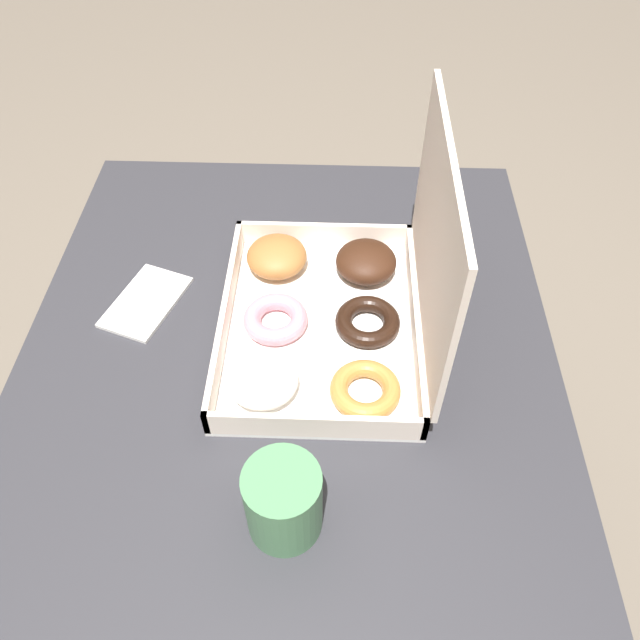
% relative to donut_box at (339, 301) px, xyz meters
% --- Properties ---
extents(ground_plane, '(8.00, 8.00, 0.00)m').
position_rel_donut_box_xyz_m(ground_plane, '(0.06, -0.07, -0.75)').
color(ground_plane, '#6B6054').
extents(dining_table, '(0.92, 0.77, 0.70)m').
position_rel_donut_box_xyz_m(dining_table, '(0.06, -0.07, -0.17)').
color(dining_table, '#2D2D33').
rests_on(dining_table, ground_plane).
extents(donut_box, '(0.37, 0.29, 0.31)m').
position_rel_donut_box_xyz_m(donut_box, '(0.00, 0.00, 0.00)').
color(donut_box, white).
rests_on(donut_box, dining_table).
extents(coffee_mug, '(0.09, 0.09, 0.11)m').
position_rel_donut_box_xyz_m(coffee_mug, '(0.30, -0.06, 0.00)').
color(coffee_mug, '#4C8456').
rests_on(coffee_mug, dining_table).
extents(paper_napkin, '(0.16, 0.13, 0.01)m').
position_rel_donut_box_xyz_m(paper_napkin, '(-0.03, -0.29, -0.05)').
color(paper_napkin, white).
rests_on(paper_napkin, dining_table).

